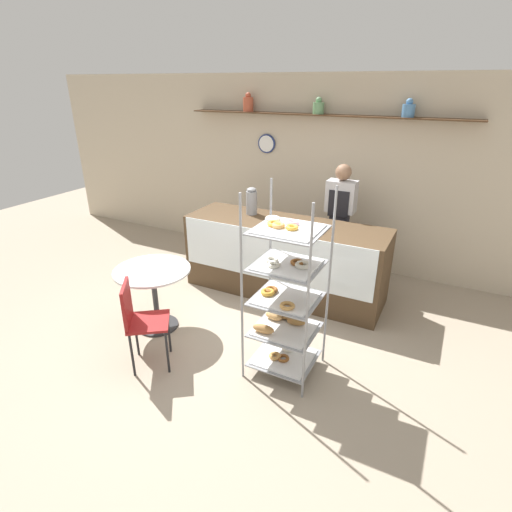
{
  "coord_description": "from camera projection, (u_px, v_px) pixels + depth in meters",
  "views": [
    {
      "loc": [
        1.83,
        -3.13,
        2.58
      ],
      "look_at": [
        0.0,
        0.43,
        0.83
      ],
      "focal_mm": 28.0,
      "sensor_mm": 36.0,
      "label": 1
    }
  ],
  "objects": [
    {
      "name": "display_counter",
      "position": [
        284.0,
        258.0,
        5.15
      ],
      "size": [
        2.56,
        0.78,
        0.97
      ],
      "color": "#4C3823",
      "rests_on": "ground_plane"
    },
    {
      "name": "ground_plane",
      "position": [
        238.0,
        339.0,
        4.35
      ],
      "size": [
        14.0,
        14.0,
        0.0
      ],
      "primitive_type": "plane",
      "color": "gray"
    },
    {
      "name": "pastry_rack",
      "position": [
        285.0,
        296.0,
        3.61
      ],
      "size": [
        0.62,
        0.59,
        1.79
      ],
      "color": "gray",
      "rests_on": "ground_plane"
    },
    {
      "name": "coffee_carafe",
      "position": [
        252.0,
        201.0,
        5.2
      ],
      "size": [
        0.14,
        0.14,
        0.36
      ],
      "color": "gray",
      "rests_on": "display_counter"
    },
    {
      "name": "back_wall",
      "position": [
        320.0,
        172.0,
        5.82
      ],
      "size": [
        10.0,
        0.3,
        2.7
      ],
      "color": "beige",
      "rests_on": "ground_plane"
    },
    {
      "name": "cafe_table",
      "position": [
        154.0,
        283.0,
        4.37
      ],
      "size": [
        0.82,
        0.82,
        0.72
      ],
      "color": "#262628",
      "rests_on": "ground_plane"
    },
    {
      "name": "cafe_chair",
      "position": [
        139.0,
        316.0,
        3.76
      ],
      "size": [
        0.53,
        0.53,
        0.89
      ],
      "rotation": [
        0.0,
        0.0,
        8.48
      ],
      "color": "black",
      "rests_on": "ground_plane"
    },
    {
      "name": "donut_tray_counter",
      "position": [
        311.0,
        227.0,
        4.75
      ],
      "size": [
        0.41,
        0.28,
        0.05
      ],
      "color": "silver",
      "rests_on": "display_counter"
    },
    {
      "name": "person_worker",
      "position": [
        339.0,
        220.0,
        5.28
      ],
      "size": [
        0.38,
        0.23,
        1.63
      ],
      "color": "#282833",
      "rests_on": "ground_plane"
    }
  ]
}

